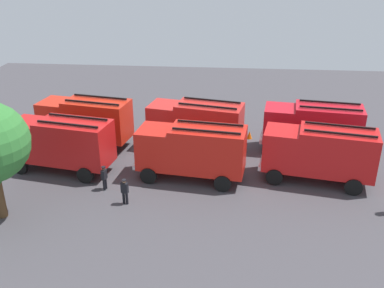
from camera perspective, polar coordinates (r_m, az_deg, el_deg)
The scene contains 13 objects.
ground_plane at distance 31.75m, azimuth -0.00°, elevation -2.30°, with size 54.58×54.58×0.00m, color #423F44.
fire_truck_0 at distance 33.58m, azimuth 15.44°, elevation 2.33°, with size 7.46×3.51×3.88m.
fire_truck_1 at distance 32.88m, azimuth 0.50°, elevation 2.77°, with size 7.54×3.91×3.88m.
fire_truck_2 at distance 34.59m, azimuth -13.71°, elevation 3.17°, with size 7.52×3.77×3.88m.
fire_truck_3 at distance 29.41m, azimuth 16.27°, elevation -0.96°, with size 7.52×3.80×3.88m.
fire_truck_4 at distance 28.55m, azimuth -0.01°, elevation -0.70°, with size 7.45×3.48×3.88m.
fire_truck_5 at distance 30.93m, azimuth -16.65°, elevation 0.26°, with size 7.52×3.76×3.88m.
firefighter_0 at distance 38.02m, azimuth -16.59°, elevation 2.94°, with size 0.30×0.45×1.81m.
firefighter_1 at distance 33.95m, azimuth 22.28°, elevation -0.69°, with size 0.48×0.36×1.64m.
firefighter_2 at distance 26.61m, azimuth -8.75°, elevation -5.99°, with size 0.47×0.33×1.65m.
firefighter_3 at distance 28.36m, azimuth -11.36°, elevation -4.22°, with size 0.32×0.46×1.63m.
traffic_cone_0 at distance 32.25m, azimuth 17.72°, elevation -2.38°, with size 0.51×0.51×0.73m, color #F2600C.
traffic_cone_1 at distance 35.75m, azimuth 7.49°, elevation 1.19°, with size 0.44×0.44×0.63m, color #F2600C.
Camera 1 is at (-2.53, 28.29, 14.21)m, focal length 40.95 mm.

